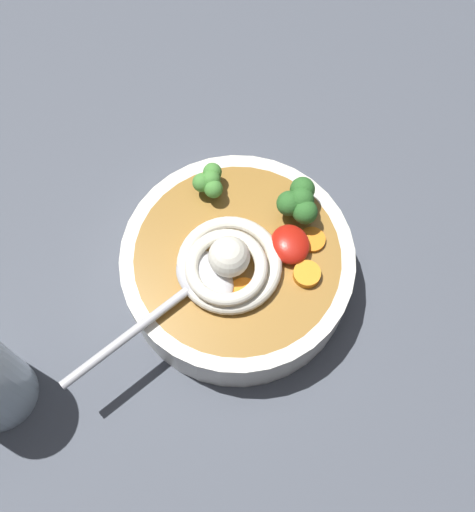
% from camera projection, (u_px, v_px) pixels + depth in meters
% --- Properties ---
extents(table_slab, '(1.32, 1.32, 0.04)m').
position_uv_depth(table_slab, '(261.00, 304.00, 0.64)').
color(table_slab, '#474C56').
rests_on(table_slab, ground).
extents(soup_bowl, '(0.21, 0.21, 0.06)m').
position_uv_depth(soup_bowl, '(238.00, 268.00, 0.60)').
color(soup_bowl, silver).
rests_on(soup_bowl, table_slab).
extents(noodle_pile, '(0.10, 0.10, 0.04)m').
position_uv_depth(noodle_pile, '(229.00, 263.00, 0.56)').
color(noodle_pile, silver).
rests_on(noodle_pile, soup_bowl).
extents(soup_spoon, '(0.10, 0.17, 0.02)m').
position_uv_depth(soup_spoon, '(192.00, 287.00, 0.56)').
color(soup_spoon, '#B7B7BC').
rests_on(soup_spoon, soup_bowl).
extents(chili_sauce_dollop, '(0.04, 0.04, 0.02)m').
position_uv_depth(chili_sauce_dollop, '(290.00, 244.00, 0.57)').
color(chili_sauce_dollop, '#B2190F').
rests_on(chili_sauce_dollop, soup_bowl).
extents(broccoli_floret_beside_chili, '(0.03, 0.03, 0.03)m').
position_uv_depth(broccoli_floret_beside_chili, '(210.00, 181.00, 0.59)').
color(broccoli_floret_beside_chili, '#7A9E60').
rests_on(broccoli_floret_beside_chili, soup_bowl).
extents(broccoli_floret_front, '(0.05, 0.04, 0.04)m').
position_uv_depth(broccoli_floret_front, '(300.00, 201.00, 0.58)').
color(broccoli_floret_front, '#7A9E60').
rests_on(broccoli_floret_front, soup_bowl).
extents(carrot_slice_beside_noodles, '(0.03, 0.03, 0.01)m').
position_uv_depth(carrot_slice_beside_noodles, '(244.00, 293.00, 0.56)').
color(carrot_slice_beside_noodles, orange).
rests_on(carrot_slice_beside_noodles, soup_bowl).
extents(carrot_slice_extra_a, '(0.02, 0.02, 0.01)m').
position_uv_depth(carrot_slice_extra_a, '(307.00, 274.00, 0.57)').
color(carrot_slice_extra_a, orange).
rests_on(carrot_slice_extra_a, soup_bowl).
extents(carrot_slice_extra_b, '(0.02, 0.02, 0.00)m').
position_uv_depth(carrot_slice_extra_b, '(312.00, 240.00, 0.58)').
color(carrot_slice_extra_b, orange).
rests_on(carrot_slice_extra_b, soup_bowl).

